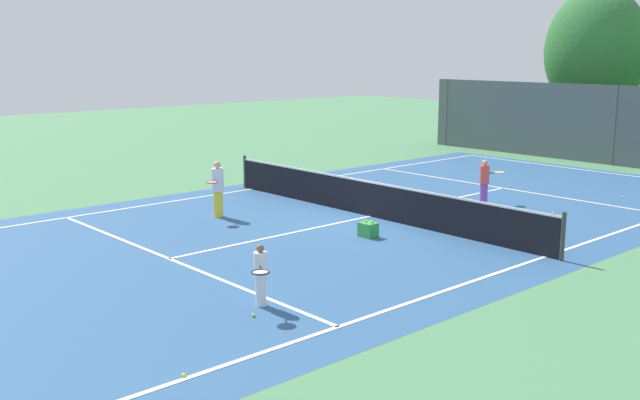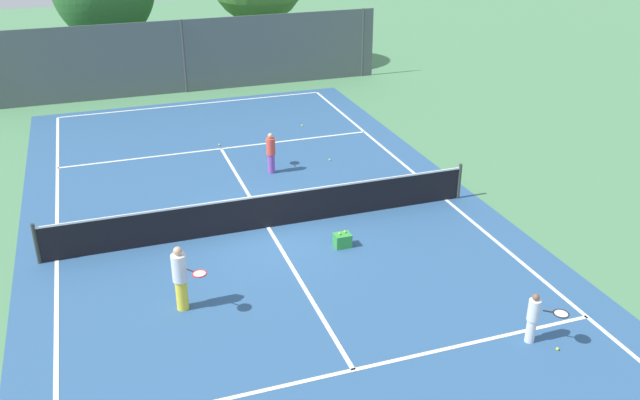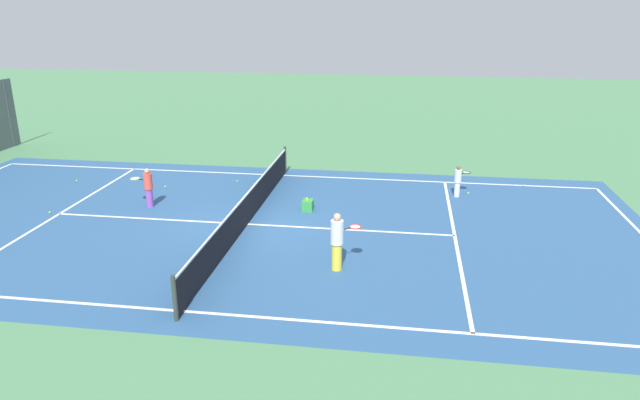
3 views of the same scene
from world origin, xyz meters
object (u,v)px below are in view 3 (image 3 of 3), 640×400
player_1 (458,180)px  tennis_ball_4 (468,193)px  player_2 (337,241)px  tennis_ball_0 (165,187)px  tennis_ball_1 (50,212)px  tennis_ball_5 (237,181)px  tennis_ball_3 (524,185)px  player_0 (148,187)px  tennis_ball_2 (77,181)px  ball_crate (308,205)px

player_1 → tennis_ball_4: 0.79m
player_2 → tennis_ball_0: (6.08, 7.27, -0.78)m
tennis_ball_0 → tennis_ball_1: bearing=140.7°
tennis_ball_5 → tennis_ball_4: bearing=-91.4°
tennis_ball_4 → tennis_ball_1: bearing=106.6°
player_1 → tennis_ball_1: bearing=105.8°
player_2 → tennis_ball_5: 8.66m
player_2 → tennis_ball_4: size_ratio=23.74×
player_1 → tennis_ball_0: bearing=92.9°
tennis_ball_3 → tennis_ball_4: bearing=120.2°
player_0 → tennis_ball_3: player_0 is taller
tennis_ball_2 → player_0: bearing=-120.0°
tennis_ball_2 → tennis_ball_5: same height
tennis_ball_4 → player_0: bearing=105.5°
ball_crate → tennis_ball_0: bearing=73.4°
player_1 → tennis_ball_1: player_1 is taller
tennis_ball_1 → tennis_ball_2: size_ratio=1.00×
player_0 → player_1: (2.69, -10.49, -0.10)m
player_2 → tennis_ball_3: player_2 is taller
tennis_ball_3 → ball_crate: bearing=116.8°
tennis_ball_5 → tennis_ball_1: bearing=130.2°
player_0 → tennis_ball_0: 2.27m
player_0 → tennis_ball_0: player_0 is taller
tennis_ball_4 → tennis_ball_5: bearing=88.6°
tennis_ball_3 → tennis_ball_0: bearing=99.1°
player_1 → tennis_ball_5: bearing=86.2°
tennis_ball_0 → tennis_ball_2: size_ratio=1.00×
ball_crate → tennis_ball_2: (1.92, 9.47, -0.15)m
tennis_ball_2 → tennis_ball_5: size_ratio=1.00×
tennis_ball_1 → tennis_ball_3: 16.99m
player_2 → ball_crate: bearing=19.2°
tennis_ball_4 → tennis_ball_5: (0.21, 8.77, 0.00)m
tennis_ball_3 → player_2: bearing=143.2°
ball_crate → player_0: bearing=94.5°
player_0 → ball_crate: player_0 is taller
tennis_ball_2 → tennis_ball_4: (0.69, -14.97, 0.00)m
ball_crate → tennis_ball_3: (3.87, -7.68, -0.15)m
tennis_ball_0 → tennis_ball_3: (2.16, -13.44, 0.00)m
player_0 → tennis_ball_4: size_ratio=20.62×
tennis_ball_0 → tennis_ball_3: bearing=-80.9°
player_2 → ball_crate: size_ratio=3.68×
player_0 → tennis_ball_1: size_ratio=20.62×
tennis_ball_2 → ball_crate: bearing=-101.4°
player_1 → player_2: size_ratio=0.74×
tennis_ball_0 → tennis_ball_2: bearing=86.9°
player_1 → tennis_ball_2: (-0.35, 14.54, -0.57)m
player_0 → player_1: 10.83m
ball_crate → tennis_ball_5: (2.82, 3.27, -0.15)m
tennis_ball_3 → tennis_ball_4: same height
player_2 → ball_crate: player_2 is taller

